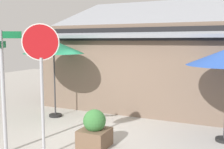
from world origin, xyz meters
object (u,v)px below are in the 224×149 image
at_px(stop_sign, 41,64).
at_px(patio_umbrella_forest_green_left, 54,48).
at_px(street_sign_post, 2,78).
at_px(sidewalk_planter, 95,130).

distance_m(stop_sign, patio_umbrella_forest_green_left, 3.38).
bearing_deg(stop_sign, street_sign_post, -168.54).
xyz_separation_m(stop_sign, sidewalk_planter, (0.78, 1.01, -1.71)).
distance_m(stop_sign, sidewalk_planter, 2.14).
bearing_deg(street_sign_post, stop_sign, 11.46).
relative_size(street_sign_post, stop_sign, 0.95).
bearing_deg(sidewalk_planter, patio_umbrella_forest_green_left, 144.23).
bearing_deg(sidewalk_planter, stop_sign, -127.74).
bearing_deg(sidewalk_planter, street_sign_post, -145.51).
bearing_deg(patio_umbrella_forest_green_left, street_sign_post, -75.23).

